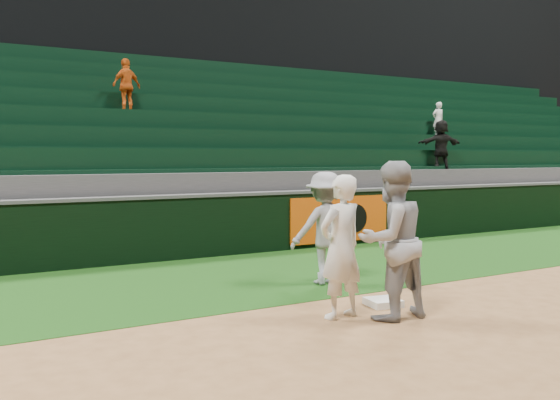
# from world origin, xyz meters

# --- Properties ---
(ground) EXTENTS (70.00, 70.00, 0.00)m
(ground) POSITION_xyz_m (0.00, 0.00, 0.00)
(ground) COLOR brown
(ground) RESTS_ON ground
(foul_grass) EXTENTS (36.00, 4.20, 0.01)m
(foul_grass) POSITION_xyz_m (0.00, 3.00, 0.00)
(foul_grass) COLOR #11360D
(foul_grass) RESTS_ON ground
(upper_deck) EXTENTS (40.00, 12.00, 12.00)m
(upper_deck) POSITION_xyz_m (0.00, 17.45, 6.00)
(upper_deck) COLOR black
(upper_deck) RESTS_ON ground
(first_base) EXTENTS (0.48, 0.48, 0.09)m
(first_base) POSITION_xyz_m (0.19, 0.22, 0.05)
(first_base) COLOR white
(first_base) RESTS_ON ground
(first_baseman) EXTENTS (0.70, 0.52, 1.76)m
(first_baseman) POSITION_xyz_m (-0.67, 0.01, 0.88)
(first_baseman) COLOR white
(first_baseman) RESTS_ON ground
(baserunner) EXTENTS (0.94, 0.74, 1.93)m
(baserunner) POSITION_xyz_m (-0.16, -0.33, 0.97)
(baserunner) COLOR #93959D
(baserunner) RESTS_ON ground
(base_coach) EXTENTS (1.21, 0.81, 1.74)m
(base_coach) POSITION_xyz_m (0.34, 1.78, 0.88)
(base_coach) COLOR gray
(base_coach) RESTS_ON foul_grass
(field_wall) EXTENTS (36.00, 0.45, 1.25)m
(field_wall) POSITION_xyz_m (0.03, 5.20, 0.63)
(field_wall) COLOR black
(field_wall) RESTS_ON ground
(stadium_seating) EXTENTS (36.00, 5.95, 4.85)m
(stadium_seating) POSITION_xyz_m (0.00, 8.97, 1.70)
(stadium_seating) COLOR #3A3A3C
(stadium_seating) RESTS_ON ground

